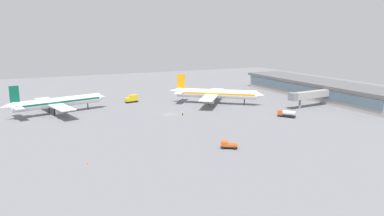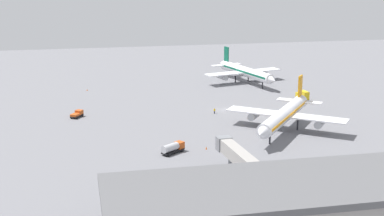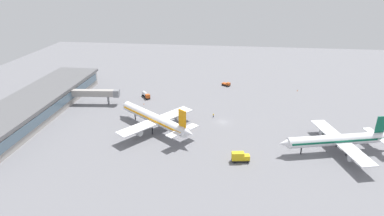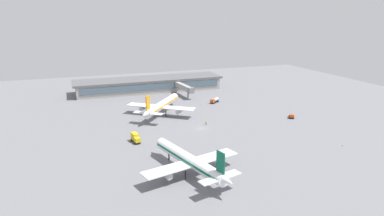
{
  "view_description": "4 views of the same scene",
  "coord_description": "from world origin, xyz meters",
  "px_view_note": "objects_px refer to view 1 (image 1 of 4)",
  "views": [
    {
      "loc": [
        -120.98,
        46.39,
        29.57
      ],
      "look_at": [
        -7.4,
        -6.28,
        3.22
      ],
      "focal_mm": 32.94,
      "sensor_mm": 36.0,
      "label": 1
    },
    {
      "loc": [
        -43.65,
        -158.55,
        42.69
      ],
      "look_at": [
        -11.01,
        -3.93,
        2.1
      ],
      "focal_mm": 51.35,
      "sensor_mm": 36.0,
      "label": 2
    },
    {
      "loc": [
        116.39,
        1.93,
        54.96
      ],
      "look_at": [
        -0.05,
        -12.33,
        5.37
      ],
      "focal_mm": 30.1,
      "sensor_mm": 36.0,
      "label": 3
    },
    {
      "loc": [
        50.07,
        126.62,
        46.36
      ],
      "look_at": [
        1.0,
        -7.73,
        6.92
      ],
      "focal_mm": 32.3,
      "sensor_mm": 36.0,
      "label": 4
    }
  ],
  "objects_px": {
    "airplane_taxiing": "(57,102)",
    "safety_cone_mid_apron": "(270,112)",
    "ground_crew_worker": "(183,113)",
    "safety_cone_near_gate": "(87,163)",
    "catering_truck": "(132,99)",
    "airplane_at_gate": "(215,94)",
    "fuel_truck": "(287,113)",
    "pushback_tractor": "(228,145)"
  },
  "relations": [
    {
      "from": "fuel_truck",
      "to": "catering_truck",
      "type": "height_order",
      "value": "catering_truck"
    },
    {
      "from": "safety_cone_near_gate",
      "to": "safety_cone_mid_apron",
      "type": "height_order",
      "value": "same"
    },
    {
      "from": "airplane_taxiing",
      "to": "ground_crew_worker",
      "type": "xyz_separation_m",
      "value": [
        -22.54,
        -41.82,
        -3.5
      ]
    },
    {
      "from": "airplane_taxiing",
      "to": "pushback_tractor",
      "type": "xyz_separation_m",
      "value": [
        -62.95,
        -37.41,
        -3.38
      ]
    },
    {
      "from": "safety_cone_mid_apron",
      "to": "ground_crew_worker",
      "type": "bearing_deg",
      "value": 72.43
    },
    {
      "from": "ground_crew_worker",
      "to": "catering_truck",
      "type": "bearing_deg",
      "value": 146.01
    },
    {
      "from": "fuel_truck",
      "to": "airplane_at_gate",
      "type": "bearing_deg",
      "value": -16.37
    },
    {
      "from": "pushback_tractor",
      "to": "catering_truck",
      "type": "height_order",
      "value": "catering_truck"
    },
    {
      "from": "airplane_at_gate",
      "to": "ground_crew_worker",
      "type": "bearing_deg",
      "value": -109.13
    },
    {
      "from": "airplane_at_gate",
      "to": "catering_truck",
      "type": "bearing_deg",
      "value": -173.07
    },
    {
      "from": "ground_crew_worker",
      "to": "safety_cone_mid_apron",
      "type": "xyz_separation_m",
      "value": [
        -10.12,
        -31.95,
        -0.55
      ]
    },
    {
      "from": "airplane_at_gate",
      "to": "safety_cone_near_gate",
      "type": "relative_size",
      "value": 57.76
    },
    {
      "from": "airplane_at_gate",
      "to": "catering_truck",
      "type": "height_order",
      "value": "airplane_at_gate"
    },
    {
      "from": "airplane_at_gate",
      "to": "fuel_truck",
      "type": "bearing_deg",
      "value": -32.27
    },
    {
      "from": "airplane_taxiing",
      "to": "catering_truck",
      "type": "relative_size",
      "value": 6.65
    },
    {
      "from": "pushback_tractor",
      "to": "catering_truck",
      "type": "bearing_deg",
      "value": -52.72
    },
    {
      "from": "airplane_taxiing",
      "to": "safety_cone_mid_apron",
      "type": "height_order",
      "value": "airplane_taxiing"
    },
    {
      "from": "safety_cone_near_gate",
      "to": "safety_cone_mid_apron",
      "type": "distance_m",
      "value": 76.66
    },
    {
      "from": "ground_crew_worker",
      "to": "safety_cone_mid_apron",
      "type": "relative_size",
      "value": 2.78
    },
    {
      "from": "catering_truck",
      "to": "ground_crew_worker",
      "type": "relative_size",
      "value": 3.49
    },
    {
      "from": "airplane_at_gate",
      "to": "ground_crew_worker",
      "type": "xyz_separation_m",
      "value": [
        -13.94,
        21.24,
        -3.7
      ]
    },
    {
      "from": "pushback_tractor",
      "to": "safety_cone_mid_apron",
      "type": "height_order",
      "value": "pushback_tractor"
    },
    {
      "from": "airplane_taxiing",
      "to": "safety_cone_mid_apron",
      "type": "relative_size",
      "value": 64.53
    },
    {
      "from": "safety_cone_mid_apron",
      "to": "airplane_at_gate",
      "type": "bearing_deg",
      "value": 24.01
    },
    {
      "from": "fuel_truck",
      "to": "safety_cone_mid_apron",
      "type": "distance_m",
      "value": 8.56
    },
    {
      "from": "airplane_taxiing",
      "to": "fuel_truck",
      "type": "relative_size",
      "value": 6.25
    },
    {
      "from": "catering_truck",
      "to": "fuel_truck",
      "type": "bearing_deg",
      "value": 121.43
    },
    {
      "from": "fuel_truck",
      "to": "catering_truck",
      "type": "relative_size",
      "value": 1.06
    },
    {
      "from": "airplane_taxiing",
      "to": "fuel_truck",
      "type": "height_order",
      "value": "airplane_taxiing"
    },
    {
      "from": "safety_cone_near_gate",
      "to": "fuel_truck",
      "type": "bearing_deg",
      "value": -76.03
    },
    {
      "from": "catering_truck",
      "to": "safety_cone_near_gate",
      "type": "relative_size",
      "value": 9.71
    },
    {
      "from": "pushback_tractor",
      "to": "airplane_taxiing",
      "type": "bearing_deg",
      "value": -26.6
    },
    {
      "from": "airplane_at_gate",
      "to": "pushback_tractor",
      "type": "relative_size",
      "value": 7.33
    },
    {
      "from": "fuel_truck",
      "to": "ground_crew_worker",
      "type": "bearing_deg",
      "value": 24.28
    },
    {
      "from": "airplane_taxiing",
      "to": "airplane_at_gate",
      "type": "bearing_deg",
      "value": -22.26
    },
    {
      "from": "pushback_tractor",
      "to": "safety_cone_near_gate",
      "type": "distance_m",
      "value": 35.73
    },
    {
      "from": "airplane_taxiing",
      "to": "pushback_tractor",
      "type": "bearing_deg",
      "value": -73.78
    },
    {
      "from": "pushback_tractor",
      "to": "catering_truck",
      "type": "relative_size",
      "value": 0.81
    },
    {
      "from": "airplane_taxiing",
      "to": "safety_cone_near_gate",
      "type": "xyz_separation_m",
      "value": [
        -59.26,
        -1.87,
        -4.05
      ]
    },
    {
      "from": "airplane_taxiing",
      "to": "safety_cone_near_gate",
      "type": "distance_m",
      "value": 59.43
    },
    {
      "from": "ground_crew_worker",
      "to": "pushback_tractor",
      "type": "bearing_deg",
      "value": -57.71
    },
    {
      "from": "catering_truck",
      "to": "safety_cone_mid_apron",
      "type": "bearing_deg",
      "value": 125.76
    }
  ]
}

